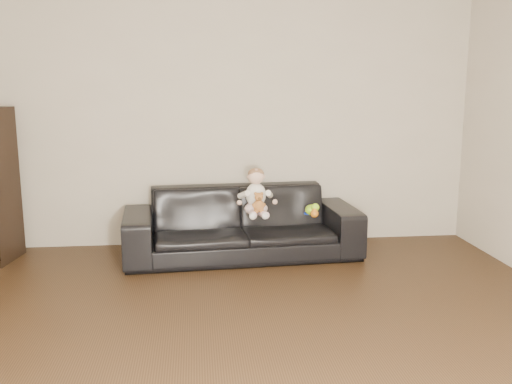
{
  "coord_description": "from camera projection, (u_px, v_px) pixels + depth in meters",
  "views": [
    {
      "loc": [
        -0.38,
        -3.13,
        1.68
      ],
      "look_at": [
        0.19,
        2.14,
        0.65
      ],
      "focal_mm": 40.0,
      "sensor_mm": 36.0,
      "label": 1
    }
  ],
  "objects": [
    {
      "name": "toy_green",
      "position": [
        311.0,
        210.0,
        5.41
      ],
      "size": [
        0.17,
        0.18,
        0.1
      ],
      "primitive_type": "ellipsoid",
      "rotation": [
        0.0,
        0.0,
        0.38
      ],
      "color": "#9FEA1B",
      "rests_on": "sofa"
    },
    {
      "name": "floor",
      "position": [
        263.0,
        367.0,
        3.41
      ],
      "size": [
        5.5,
        5.5,
        0.0
      ],
      "primitive_type": "plane",
      "color": "#372313",
      "rests_on": "ground"
    },
    {
      "name": "toy_rattle",
      "position": [
        314.0,
        214.0,
        5.31
      ],
      "size": [
        0.09,
        0.09,
        0.08
      ],
      "primitive_type": "sphere",
      "rotation": [
        0.0,
        0.0,
        0.17
      ],
      "color": "orange",
      "rests_on": "sofa"
    },
    {
      "name": "wall_back",
      "position": [
        231.0,
        119.0,
        5.85
      ],
      "size": [
        5.0,
        0.0,
        5.0
      ],
      "primitive_type": "plane",
      "rotation": [
        1.57,
        0.0,
        0.0
      ],
      "color": "beige",
      "rests_on": "ground"
    },
    {
      "name": "teddy_bear",
      "position": [
        259.0,
        203.0,
        5.27
      ],
      "size": [
        0.1,
        0.11,
        0.19
      ],
      "rotation": [
        0.0,
        0.0,
        0.02
      ],
      "color": "#AB6A31",
      "rests_on": "sofa"
    },
    {
      "name": "toy_blue_disc",
      "position": [
        308.0,
        213.0,
        5.47
      ],
      "size": [
        0.1,
        0.1,
        0.01
      ],
      "primitive_type": "cylinder",
      "rotation": [
        0.0,
        0.0,
        0.14
      ],
      "color": "blue",
      "rests_on": "sofa"
    },
    {
      "name": "baby",
      "position": [
        256.0,
        195.0,
        5.39
      ],
      "size": [
        0.31,
        0.38,
        0.45
      ],
      "rotation": [
        0.0,
        0.0,
        0.09
      ],
      "color": "#FCD4D6",
      "rests_on": "sofa"
    },
    {
      "name": "sofa",
      "position": [
        242.0,
        223.0,
        5.55
      ],
      "size": [
        2.31,
        1.03,
        0.66
      ],
      "primitive_type": "imported",
      "rotation": [
        0.0,
        0.0,
        0.07
      ],
      "color": "black",
      "rests_on": "floor"
    }
  ]
}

